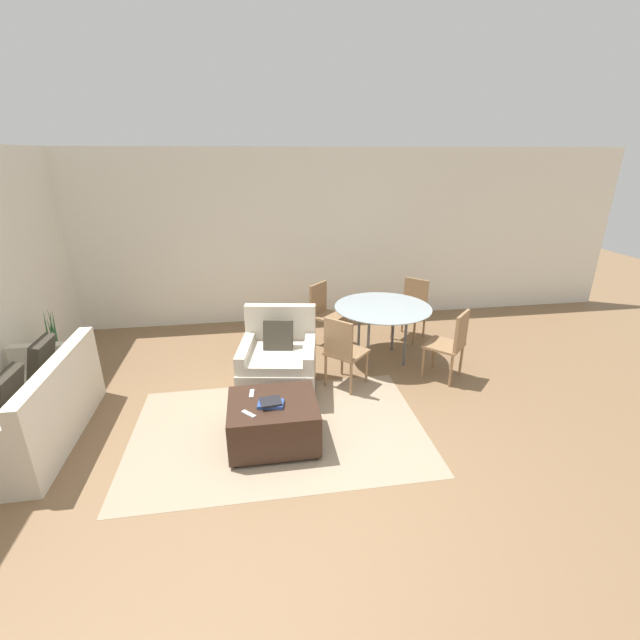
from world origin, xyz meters
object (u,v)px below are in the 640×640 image
Objects in this scene: dining_chair_far_left at (324,310)px; dining_chair_far_right at (412,305)px; ottoman at (273,421)px; dining_table at (383,312)px; book_stack at (271,403)px; potted_plant at (59,363)px; couch at (29,414)px; dining_chair_near_right at (452,341)px; dining_chair_near_left at (343,348)px; armchair at (279,362)px; tv_remote_secondary at (249,414)px; tv_remote_primary at (252,393)px.

dining_chair_far_right is (1.36, -0.00, 0.00)m from dining_chair_far_left.
dining_table reaches higher than ottoman.
book_stack is 2.31m from dining_table.
ottoman is 3.07m from potted_plant.
couch reaches higher than dining_chair_near_right.
dining_chair_near_left and dining_chair_far_left have the same top height.
armchair is at bearing 14.30° from couch.
potted_plant is at bearing 179.06° from dining_table.
book_stack is 3.26m from dining_chair_far_right.
dining_chair_near_right reaches higher than tv_remote_secondary.
dining_chair_far_left and dining_chair_far_right have the same top height.
armchair is at bearing 83.13° from ottoman.
book_stack is at bearing -54.10° from tv_remote_primary.
couch is 4.60m from dining_chair_near_right.
dining_chair_far_left is (-0.68, 0.68, -0.17)m from dining_table.
dining_chair_far_right is at bearing 45.00° from dining_chair_near_left.
dining_chair_far_right reaches higher than tv_remote_primary.
potted_plant is at bearing 166.18° from armchair.
armchair is 2.47m from dining_chair_far_right.
dining_chair_near_left reaches higher than tv_remote_primary.
book_stack reaches higher than tv_remote_primary.
tv_remote_secondary is 1.56m from dining_chair_near_left.
couch reaches higher than dining_chair_near_left.
dining_table is at bearing 46.90° from book_stack.
dining_chair_near_right reaches higher than ottoman.
dining_chair_near_right and dining_chair_far_left have the same top height.
armchair reaches higher than tv_remote_secondary.
dining_chair_near_left is at bearing -12.25° from potted_plant.
dining_chair_near_right is at bearing -90.00° from dining_chair_far_right.
armchair is 3.96× the size of book_stack.
potted_plant is at bearing 147.55° from tv_remote_primary.
dining_chair_near_right is at bearing 23.99° from book_stack.
book_stack is 0.29× the size of dining_chair_far_left.
tv_remote_primary is (-0.32, -0.85, 0.10)m from armchair.
ottoman is at bearing -157.13° from dining_chair_near_right.
dining_table is 1.42× the size of dining_chair_near_left.
tv_remote_primary reaches higher than ottoman.
dining_chair_near_left reaches higher than book_stack.
dining_chair_far_right reaches higher than ottoman.
dining_chair_near_right reaches higher than dining_table.
tv_remote_secondary is 0.16× the size of dining_chair_far_left.
potted_plant is 1.06× the size of dining_chair_far_right.
dining_table is at bearing 39.48° from tv_remote_primary.
tv_remote_primary is 0.17× the size of dining_chair_far_right.
tv_remote_secondary is 0.16× the size of dining_chair_near_left.
dining_chair_near_left is at bearing 9.56° from couch.
tv_remote_secondary is 2.70m from dining_chair_far_left.
dining_chair_near_left is at bearing 48.25° from book_stack.
dining_table is 1.42× the size of dining_chair_far_left.
ottoman is at bearing -9.80° from couch.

